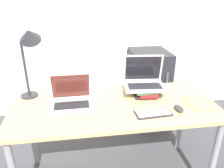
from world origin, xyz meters
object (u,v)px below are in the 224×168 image
laptop_left (71,99)px  notepad (201,103)px  desk_lamp (29,44)px  mouse (179,108)px  book_stack (145,90)px  laptop_on_books (144,80)px  mini_fridge (148,86)px  wireless_keyboard (153,113)px

laptop_left → notepad: size_ratio=1.31×
laptop_left → desk_lamp: (-0.30, 0.17, 0.41)m
mouse → desk_lamp: size_ratio=0.18×
book_stack → laptop_left: bearing=-170.6°
laptop_on_books → mini_fridge: 0.97m
notepad → mini_fridge: 1.12m
laptop_left → laptop_on_books: bearing=11.0°
book_stack → mini_fridge: bearing=70.0°
wireless_keyboard → notepad: 0.44m
laptop_on_books → mouse: size_ratio=3.35×
wireless_keyboard → desk_lamp: desk_lamp is taller
mouse → notepad: (0.22, 0.07, -0.01)m
wireless_keyboard → notepad: size_ratio=1.07×
wireless_keyboard → notepad: bearing=12.3°
mini_fridge → notepad: bearing=-85.2°
wireless_keyboard → mouse: mouse is taller
book_stack → desk_lamp: 1.03m
book_stack → mini_fridge: 0.94m
mouse → mini_fridge: size_ratio=0.12×
wireless_keyboard → notepad: (0.43, 0.09, -0.00)m
mouse → mini_fridge: (0.13, 1.14, -0.32)m
wireless_keyboard → mouse: 0.21m
book_stack → wireless_keyboard: book_stack is taller
notepad → wireless_keyboard: bearing=-167.7°
notepad → desk_lamp: bearing=166.6°
wireless_keyboard → mouse: (0.21, 0.03, 0.01)m
notepad → desk_lamp: (-1.32, 0.32, 0.46)m
book_stack → laptop_on_books: size_ratio=0.79×
laptop_left → desk_lamp: desk_lamp is taller
laptop_left → notepad: bearing=-8.1°
laptop_left → wireless_keyboard: bearing=-21.9°
mouse → desk_lamp: (-1.11, 0.38, 0.45)m
laptop_on_books → desk_lamp: bearing=177.0°
laptop_left → book_stack: size_ratio=1.16×
wireless_keyboard → mouse: size_ratio=2.51×
laptop_on_books → laptop_left: bearing=-169.0°
laptop_on_books → mini_fridge: (0.31, 0.81, -0.43)m
laptop_left → mouse: 0.84m
laptop_on_books → notepad: laptop_on_books is taller
book_stack → laptop_on_books: bearing=125.1°
laptop_left → laptop_on_books: 0.64m
desk_lamp → mini_fridge: 1.64m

